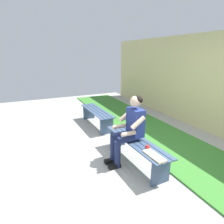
% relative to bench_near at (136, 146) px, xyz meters
% --- Properties ---
extents(ground_plane, '(10.00, 7.00, 0.04)m').
position_rel_bench_near_xyz_m(ground_plane, '(1.02, 1.00, -0.36)').
color(ground_plane, '#9E9E99').
extents(grass_strip, '(9.00, 1.50, 0.03)m').
position_rel_bench_near_xyz_m(grass_strip, '(1.02, -1.09, -0.32)').
color(grass_strip, '#387A2D').
rests_on(grass_strip, ground).
extents(brick_wall, '(9.50, 0.24, 2.44)m').
position_rel_bench_near_xyz_m(brick_wall, '(0.50, -2.52, 0.88)').
color(brick_wall, '#D1C684').
rests_on(brick_wall, ground).
extents(bench_near, '(1.64, 0.44, 0.45)m').
position_rel_bench_near_xyz_m(bench_near, '(0.00, 0.00, 0.00)').
color(bench_near, '#384C6B').
rests_on(bench_near, ground).
extents(bench_far, '(1.55, 0.44, 0.45)m').
position_rel_bench_near_xyz_m(bench_far, '(2.04, 0.00, -0.00)').
color(bench_far, '#384C6B').
rests_on(bench_far, ground).
extents(person_seated, '(0.50, 0.69, 1.25)m').
position_rel_bench_near_xyz_m(person_seated, '(0.08, 0.10, 0.35)').
color(person_seated, navy).
rests_on(person_seated, ground).
extents(apple, '(0.08, 0.08, 0.08)m').
position_rel_bench_near_xyz_m(apple, '(-0.36, 0.01, 0.15)').
color(apple, red).
rests_on(apple, bench_near).
extents(book_open, '(0.42, 0.17, 0.02)m').
position_rel_bench_near_xyz_m(book_open, '(-0.59, 0.05, 0.12)').
color(book_open, white).
rests_on(book_open, bench_near).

